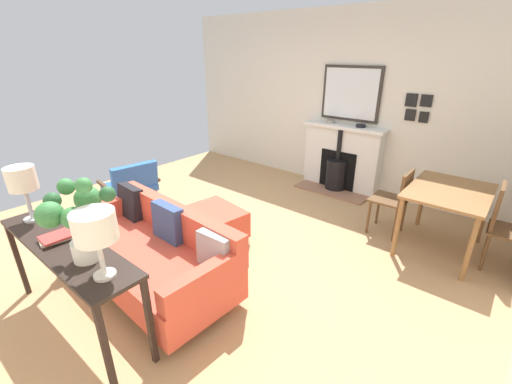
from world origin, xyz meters
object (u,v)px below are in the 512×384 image
at_px(console_table, 67,254).
at_px(dining_chair_by_back_wall, 503,222).
at_px(sofa, 153,252).
at_px(dining_table, 448,198).
at_px(mantel_bowl_near, 330,121).
at_px(ottoman, 211,223).
at_px(mantel_bowl_far, 361,126).
at_px(book_stack, 58,237).
at_px(table_lamp_far_end, 95,228).
at_px(armchair_accent, 132,184).
at_px(potted_plant, 76,214).
at_px(table_lamp_near_end, 22,181).
at_px(fireplace, 340,161).
at_px(dining_chair_near_fireplace, 396,197).

relative_size(console_table, dining_chair_by_back_wall, 1.80).
xyz_separation_m(sofa, dining_table, (-2.40, 1.99, 0.31)).
relative_size(console_table, dining_table, 1.56).
relative_size(mantel_bowl_near, ottoman, 0.17).
height_order(mantel_bowl_far, book_stack, mantel_bowl_far).
bearing_deg(dining_table, table_lamp_far_end, -23.92).
height_order(armchair_accent, potted_plant, potted_plant).
xyz_separation_m(table_lamp_near_end, dining_table, (-3.12, 2.60, -0.49)).
relative_size(potted_plant, dining_table, 0.59).
bearing_deg(mantel_bowl_far, armchair_accent, -36.95).
bearing_deg(mantel_bowl_near, dining_table, 63.25).
height_order(sofa, table_lamp_far_end, table_lamp_far_end).
bearing_deg(table_lamp_far_end, ottoman, -155.42).
bearing_deg(potted_plant, table_lamp_far_end, 86.66).
xyz_separation_m(console_table, table_lamp_near_end, (-0.00, -0.61, 0.45)).
relative_size(ottoman, dining_chair_by_back_wall, 0.84).
xyz_separation_m(console_table, book_stack, (-0.00, -0.10, 0.12)).
bearing_deg(potted_plant, mantel_bowl_near, -175.53).
relative_size(sofa, dining_table, 1.80).
xyz_separation_m(table_lamp_near_end, dining_chair_by_back_wall, (-3.11, 3.12, -0.60)).
height_order(ottoman, book_stack, book_stack).
relative_size(table_lamp_near_end, dining_table, 0.46).
height_order(fireplace, mantel_bowl_near, mantel_bowl_near).
height_order(table_lamp_far_end, dining_table, table_lamp_far_end).
relative_size(console_table, dining_chair_near_fireplace, 1.95).
bearing_deg(dining_chair_by_back_wall, ottoman, -59.71).
relative_size(ottoman, book_stack, 2.72).
xyz_separation_m(fireplace, mantel_bowl_far, (-0.03, 0.25, 0.60)).
relative_size(mantel_bowl_far, ottoman, 0.19).
distance_m(mantel_bowl_far, book_stack, 4.17).
bearing_deg(potted_plant, dining_table, 151.69).
height_order(sofa, dining_chair_by_back_wall, dining_chair_by_back_wall).
bearing_deg(dining_chair_near_fireplace, potted_plant, -20.18).
relative_size(mantel_bowl_near, table_lamp_far_end, 0.29).
distance_m(fireplace, ottoman, 2.55).
relative_size(sofa, table_lamp_far_end, 4.08).
distance_m(mantel_bowl_far, potted_plant, 4.11).
relative_size(fireplace, dining_chair_near_fireplace, 1.58).
bearing_deg(dining_chair_by_back_wall, book_stack, -40.02).
height_order(mantel_bowl_near, dining_chair_by_back_wall, mantel_bowl_near).
xyz_separation_m(book_stack, dining_chair_near_fireplace, (-3.11, 1.56, -0.29)).
height_order(ottoman, potted_plant, potted_plant).
height_order(mantel_bowl_far, potted_plant, potted_plant).
relative_size(armchair_accent, dining_chair_near_fireplace, 0.91).
bearing_deg(dining_chair_near_fireplace, sofa, -31.38).
bearing_deg(book_stack, ottoman, -179.47).
bearing_deg(dining_table, mantel_bowl_near, -116.75).
xyz_separation_m(fireplace, potted_plant, (4.07, 0.06, 0.65)).
xyz_separation_m(mantel_bowl_near, mantel_bowl_far, (-0.00, 0.51, 0.00)).
bearing_deg(ottoman, dining_table, 126.13).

